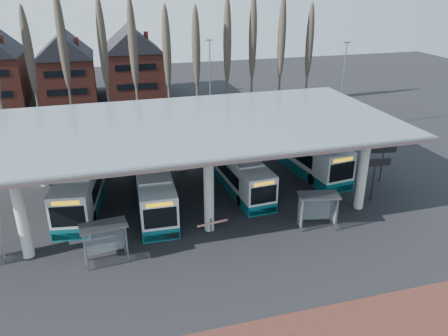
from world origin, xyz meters
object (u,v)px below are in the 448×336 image
object	(u,v)px
bus_2	(236,169)
shelter_2	(318,203)
bus_0	(84,181)
bus_3	(300,149)
shelter_1	(104,234)
bus_1	(153,184)

from	to	relation	value
bus_2	shelter_2	size ratio (longest dim) A/B	3.69
bus_0	bus_3	distance (m)	19.70
shelter_1	shelter_2	xyz separation A→B (m)	(14.68, 0.17, -0.02)
bus_0	bus_2	world-z (taller)	bus_0
bus_3	shelter_1	size ratio (longest dim) A/B	4.31
bus_1	bus_3	size ratio (longest dim) A/B	0.93
shelter_2	bus_1	bearing A→B (deg)	158.83
bus_1	bus_2	distance (m)	7.38
bus_0	bus_3	bearing A→B (deg)	14.00
bus_1	shelter_1	bearing A→B (deg)	-116.19
bus_0	bus_2	distance (m)	12.55
bus_0	bus_1	size ratio (longest dim) A/B	1.04
bus_1	bus_3	xyz separation A→B (m)	(14.39, 3.63, 0.10)
bus_3	shelter_2	bearing A→B (deg)	-115.25
bus_2	bus_3	bearing A→B (deg)	15.55
bus_3	bus_2	bearing A→B (deg)	-167.20
shelter_2	bus_2	bearing A→B (deg)	125.05
bus_3	shelter_1	distance (m)	21.27
bus_1	bus_3	world-z (taller)	bus_3
shelter_2	bus_3	bearing A→B (deg)	83.31
bus_2	shelter_1	xyz separation A→B (m)	(-11.20, -8.36, 0.47)
bus_3	shelter_2	size ratio (longest dim) A/B	4.22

